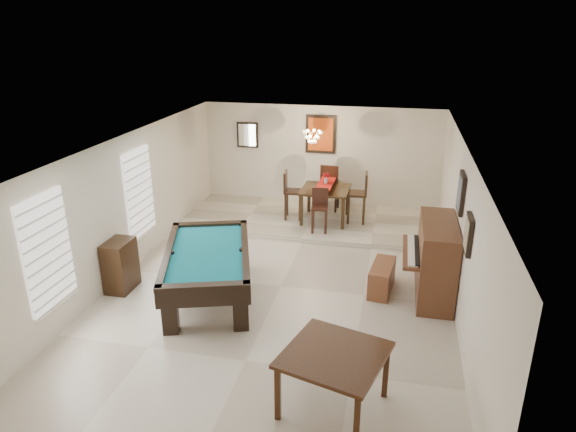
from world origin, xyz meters
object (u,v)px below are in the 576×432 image
at_px(pool_table, 208,275).
at_px(dining_chair_north, 330,187).
at_px(dining_chair_west, 294,195).
at_px(chandelier, 312,132).
at_px(piano_bench, 382,278).
at_px(dining_table, 325,202).
at_px(dining_chair_east, 357,198).
at_px(upright_piano, 427,259).
at_px(square_table, 333,380).
at_px(dining_chair_south, 320,211).
at_px(apothecary_chest, 120,265).
at_px(flower_vase, 326,178).

distance_m(pool_table, dining_chair_north, 4.82).
xyz_separation_m(dining_chair_west, chandelier, (0.42, 0.04, 1.51)).
relative_size(piano_bench, dining_table, 0.84).
height_order(dining_chair_west, dining_chair_east, dining_chair_east).
distance_m(pool_table, upright_piano, 3.78).
xyz_separation_m(square_table, piano_bench, (0.46, 3.15, -0.15)).
distance_m(upright_piano, piano_bench, 0.85).
bearing_deg(dining_chair_east, dining_chair_south, -48.69).
distance_m(pool_table, apothecary_chest, 1.64).
bearing_deg(square_table, flower_vase, 99.29).
distance_m(square_table, dining_chair_south, 5.48).
height_order(flower_vase, dining_chair_south, flower_vase).
distance_m(upright_piano, dining_chair_east, 3.31).
xyz_separation_m(dining_chair_north, chandelier, (-0.35, -0.74, 1.49)).
xyz_separation_m(piano_bench, dining_chair_north, (-1.44, 3.71, 0.46)).
xyz_separation_m(piano_bench, apothecary_chest, (-4.56, -0.92, 0.21)).
height_order(dining_table, flower_vase, flower_vase).
bearing_deg(piano_bench, dining_chair_west, 127.05).
distance_m(flower_vase, chandelier, 1.10).
bearing_deg(flower_vase, pool_table, -110.99).
relative_size(square_table, upright_piano, 0.71).
relative_size(flower_vase, dining_chair_east, 0.22).
relative_size(piano_bench, dining_chair_east, 0.76).
relative_size(upright_piano, piano_bench, 1.79).
bearing_deg(square_table, upright_piano, 69.43).
bearing_deg(chandelier, flower_vase, -1.30).
distance_m(apothecary_chest, chandelier, 5.08).
xyz_separation_m(apothecary_chest, chandelier, (2.77, 3.88, 1.74)).
xyz_separation_m(piano_bench, chandelier, (-1.79, 2.96, 1.95)).
relative_size(pool_table, apothecary_chest, 2.80).
bearing_deg(apothecary_chest, upright_piano, 10.17).
relative_size(pool_table, dining_table, 2.38).
height_order(piano_bench, apothecary_chest, apothecary_chest).
relative_size(upright_piano, dining_chair_north, 1.38).
xyz_separation_m(apothecary_chest, dining_table, (3.11, 3.87, 0.11)).
xyz_separation_m(flower_vase, dining_chair_north, (0.01, 0.75, -0.45)).
height_order(square_table, apothecary_chest, apothecary_chest).
bearing_deg(upright_piano, dining_chair_east, 116.36).
bearing_deg(dining_table, dining_chair_north, 88.99).
bearing_deg(dining_chair_east, pool_table, -33.80).
distance_m(upright_piano, dining_chair_south, 3.12).
bearing_deg(dining_chair_west, chandelier, -90.86).
relative_size(pool_table, chandelier, 4.32).
bearing_deg(dining_chair_east, square_table, -1.70).
xyz_separation_m(upright_piano, chandelier, (-2.52, 2.93, 1.52)).
xyz_separation_m(flower_vase, dining_chair_east, (0.72, 0.04, -0.44)).
distance_m(square_table, dining_chair_north, 6.93).
xyz_separation_m(pool_table, flower_vase, (1.47, 3.83, 0.72)).
height_order(square_table, piano_bench, square_table).
bearing_deg(piano_bench, upright_piano, 2.59).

